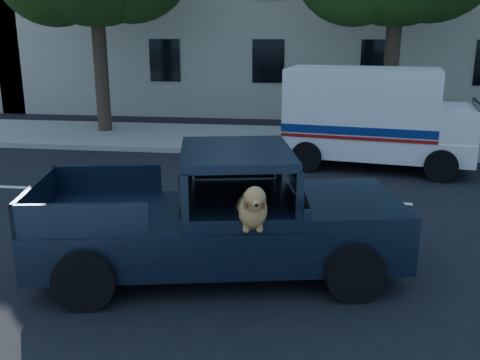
{
  "coord_description": "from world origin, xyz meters",
  "views": [
    {
      "loc": [
        2.84,
        -6.98,
        3.29
      ],
      "look_at": [
        1.92,
        -0.5,
        1.47
      ],
      "focal_mm": 40.0,
      "sensor_mm": 36.0,
      "label": 1
    }
  ],
  "objects": [
    {
      "name": "mail_truck",
      "position": [
        4.26,
        6.44,
        1.06
      ],
      "size": [
        4.7,
        2.85,
        2.43
      ],
      "rotation": [
        0.0,
        0.0,
        -0.16
      ],
      "color": "silver",
      "rests_on": "ground"
    },
    {
      "name": "far_sidewalk",
      "position": [
        0.0,
        9.2,
        0.07
      ],
      "size": [
        60.0,
        4.0,
        0.15
      ],
      "primitive_type": "cube",
      "color": "gray",
      "rests_on": "ground"
    },
    {
      "name": "lane_stripes",
      "position": [
        2.0,
        3.4,
        0.01
      ],
      "size": [
        21.6,
        0.14,
        0.01
      ],
      "primitive_type": null,
      "color": "silver",
      "rests_on": "ground"
    },
    {
      "name": "ground",
      "position": [
        0.0,
        0.0,
        0.0
      ],
      "size": [
        120.0,
        120.0,
        0.0
      ],
      "primitive_type": "plane",
      "color": "black",
      "rests_on": "ground"
    },
    {
      "name": "pickup_truck",
      "position": [
        1.49,
        -0.14,
        0.6
      ],
      "size": [
        5.23,
        2.98,
        1.77
      ],
      "rotation": [
        0.0,
        0.0,
        0.21
      ],
      "color": "black",
      "rests_on": "ground"
    },
    {
      "name": "building_main",
      "position": [
        3.0,
        16.5,
        4.5
      ],
      "size": [
        26.0,
        6.0,
        9.0
      ],
      "primitive_type": "cube",
      "color": "#BAB399",
      "rests_on": "ground"
    }
  ]
}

